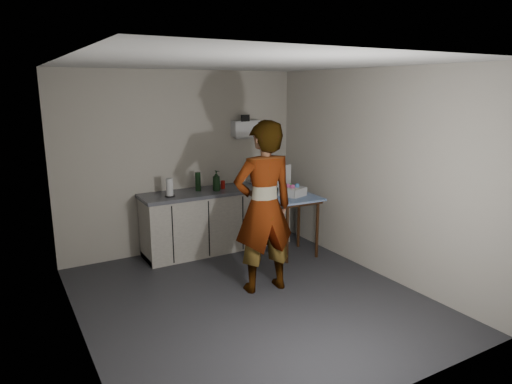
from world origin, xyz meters
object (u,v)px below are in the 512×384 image
side_table (294,204)px  soda_can (223,185)px  standing_man (264,208)px  dish_rack (261,180)px  soap_bottle (216,181)px  kitchen_counter (218,221)px  bakery_box (292,189)px  dark_bottle (198,182)px  paper_towel (170,188)px

side_table → soda_can: size_ratio=7.29×
side_table → standing_man: size_ratio=0.43×
standing_man → dish_rack: standing_man is taller
soap_bottle → dish_rack: size_ratio=0.84×
soap_bottle → dish_rack: 0.83m
kitchen_counter → bakery_box: bakery_box is taller
soda_can → dish_rack: 0.67m
dark_bottle → soap_bottle: bearing=-31.8°
kitchen_counter → paper_towel: bearing=-173.4°
kitchen_counter → paper_towel: paper_towel is taller
dark_bottle → soda_can: bearing=-6.7°
kitchen_counter → bakery_box: bearing=-39.4°
standing_man → dish_rack: bearing=-113.5°
kitchen_counter → soda_can: (0.10, -0.00, 0.54)m
dark_bottle → bakery_box: (1.12, -0.73, -0.09)m
standing_man → paper_towel: size_ratio=8.03×
dish_rack → bakery_box: (0.08, -0.72, -0.01)m
soda_can → bakery_box: size_ratio=0.28×
side_table → soda_can: (-0.73, 0.76, 0.22)m
side_table → soda_can: bearing=137.0°
standing_man → soap_bottle: standing_man is taller
soda_can → paper_towel: bearing=-174.2°
side_table → dish_rack: size_ratio=2.45×
dark_bottle → dish_rack: dark_bottle is taller
paper_towel → dish_rack: paper_towel is taller
soap_bottle → side_table: bearing=-37.1°
kitchen_counter → dish_rack: (0.76, 0.03, 0.54)m
side_table → dish_rack: 0.83m
kitchen_counter → bakery_box: 1.21m
kitchen_counter → soda_can: soda_can is taller
soap_bottle → bakery_box: bakery_box is taller
side_table → dish_rack: dish_rack is taller
standing_man → paper_towel: 1.58m
standing_man → side_table: bearing=-135.0°
dish_rack → kitchen_counter: bearing=-177.5°
paper_towel → dark_bottle: bearing=15.4°
standing_man → bakery_box: standing_man is taller
kitchen_counter → dish_rack: dish_rack is taller
bakery_box → soda_can: bearing=119.1°
standing_man → paper_towel: standing_man is taller
dish_rack → paper_towel: bearing=-175.5°
side_table → dish_rack: (-0.07, 0.80, 0.22)m
kitchen_counter → standing_man: 1.65m
dark_bottle → standing_man: bearing=-84.6°
kitchen_counter → dark_bottle: (-0.28, 0.04, 0.62)m
paper_towel → dish_rack: size_ratio=0.71×
side_table → bakery_box: (0.01, 0.07, 0.20)m
standing_man → dark_bottle: size_ratio=7.45×
standing_man → bakery_box: size_ratio=4.84×
standing_man → dish_rack: size_ratio=5.72×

